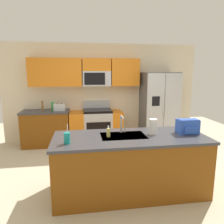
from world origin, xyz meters
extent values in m
plane|color=beige|center=(0.00, 0.00, 0.00)|extent=(9.00, 9.00, 0.00)
cube|color=beige|center=(0.00, 2.15, 1.30)|extent=(5.20, 0.10, 2.60)
cube|color=orange|center=(-1.50, 1.94, 1.85)|extent=(0.70, 0.32, 0.70)
cube|color=orange|center=(-0.85, 1.94, 1.85)|extent=(0.61, 0.32, 0.70)
cube|color=orange|center=(0.58, 1.94, 1.85)|extent=(0.73, 0.32, 0.70)
cube|color=#B7BABF|center=(-0.16, 1.94, 1.69)|extent=(0.72, 0.32, 0.38)
cube|color=black|center=(-0.22, 1.78, 1.69)|extent=(0.52, 0.01, 0.30)
cube|color=orange|center=(-0.16, 1.94, 2.04)|extent=(0.72, 0.32, 0.32)
cube|color=brown|center=(-1.48, 1.80, 0.43)|extent=(1.15, 0.60, 0.86)
cube|color=#38383D|center=(-1.48, 1.80, 0.88)|extent=(1.18, 0.63, 0.04)
cube|color=#B7BABF|center=(-0.16, 1.80, 0.42)|extent=(0.72, 0.60, 0.84)
cube|color=black|center=(-0.16, 1.50, 0.45)|extent=(0.60, 0.01, 0.36)
cube|color=black|center=(-0.16, 1.80, 0.87)|extent=(0.72, 0.60, 0.06)
cube|color=#B7BABF|center=(-0.16, 2.07, 1.00)|extent=(0.72, 0.06, 0.20)
cube|color=orange|center=(-0.70, 1.80, 0.42)|extent=(0.36, 0.60, 0.84)
cube|color=orange|center=(0.34, 1.80, 0.42)|extent=(0.28, 0.60, 0.84)
cube|color=#4C4F54|center=(1.48, 1.75, 0.93)|extent=(0.90, 0.70, 1.85)
cube|color=#B7BABF|center=(1.25, 1.38, 0.93)|extent=(0.44, 0.04, 1.81)
cube|color=#B7BABF|center=(1.70, 1.38, 0.93)|extent=(0.44, 0.04, 1.81)
cylinder|color=silver|center=(1.45, 1.35, 1.02)|extent=(0.02, 0.02, 0.60)
cylinder|color=silver|center=(1.51, 1.35, 1.02)|extent=(0.02, 0.02, 0.60)
cube|color=black|center=(1.25, 1.36, 1.15)|extent=(0.20, 0.00, 0.24)
cube|color=brown|center=(0.14, -0.61, 0.43)|extent=(2.27, 0.90, 0.86)
cube|color=#38383D|center=(0.14, -0.61, 0.88)|extent=(2.31, 0.94, 0.04)
cube|color=#B7BABF|center=(0.04, -0.56, 0.89)|extent=(0.68, 0.44, 0.03)
cube|color=#B7BABF|center=(-1.12, 1.75, 0.99)|extent=(0.28, 0.16, 0.18)
cube|color=black|center=(-1.17, 1.75, 1.08)|extent=(0.03, 0.11, 0.01)
cube|color=black|center=(-1.07, 1.75, 1.08)|extent=(0.03, 0.11, 0.01)
cylinder|color=brown|center=(-1.54, 1.80, 1.03)|extent=(0.05, 0.05, 0.25)
cylinder|color=green|center=(-1.29, 1.81, 1.01)|extent=(0.07, 0.07, 0.22)
cylinder|color=#B7BABF|center=(0.04, -0.39, 1.04)|extent=(0.03, 0.03, 0.28)
cylinder|color=#B7BABF|center=(0.04, -0.49, 1.17)|extent=(0.02, 0.20, 0.02)
cylinder|color=#B7BABF|center=(0.10, -0.39, 0.95)|extent=(0.02, 0.02, 0.10)
cylinder|color=teal|center=(-0.78, -0.81, 0.98)|extent=(0.08, 0.08, 0.15)
cylinder|color=white|center=(-0.77, -0.81, 1.10)|extent=(0.01, 0.03, 0.14)
cylinder|color=#D8CC66|center=(-0.19, -0.59, 0.97)|extent=(0.06, 0.06, 0.13)
cylinder|color=white|center=(-0.19, -0.59, 1.05)|extent=(0.02, 0.02, 0.04)
cylinder|color=white|center=(0.52, -0.55, 1.02)|extent=(0.12, 0.12, 0.24)
cube|color=blue|center=(1.07, -0.58, 1.01)|extent=(0.32, 0.20, 0.22)
cube|color=#2749A9|center=(1.07, -0.60, 1.11)|extent=(0.30, 0.14, 0.03)
cube|color=blue|center=(1.07, -0.69, 0.98)|extent=(0.20, 0.03, 0.11)
camera|label=1|loc=(-0.58, -3.59, 1.85)|focal=33.79mm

